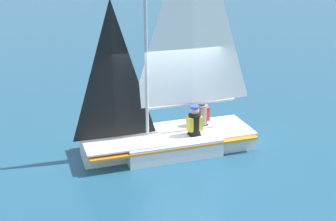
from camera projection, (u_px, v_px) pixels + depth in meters
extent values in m
plane|color=#235675|center=(168.00, 150.00, 11.53)|extent=(260.00, 260.00, 0.00)
cube|color=white|center=(168.00, 142.00, 11.45)|extent=(2.67, 2.23, 0.43)
cube|color=white|center=(103.00, 151.00, 10.98)|extent=(1.19, 1.13, 0.43)
cube|color=white|center=(228.00, 133.00, 11.93)|extent=(1.34, 1.57, 0.43)
cube|color=orange|center=(168.00, 136.00, 11.40)|extent=(4.36, 2.84, 0.05)
cube|color=silver|center=(122.00, 139.00, 11.04)|extent=(2.24, 1.97, 0.04)
cylinder|color=#B7B7BC|center=(146.00, 22.00, 10.27)|extent=(0.08, 0.08, 5.47)
cylinder|color=#B7B7BC|center=(192.00, 104.00, 11.31)|extent=(2.14, 0.81, 0.07)
pyramid|color=white|center=(194.00, 6.00, 10.49)|extent=(2.03, 0.76, 4.62)
pyramid|color=black|center=(113.00, 71.00, 10.40)|extent=(1.34, 0.51, 3.19)
cube|color=black|center=(247.00, 133.00, 12.11)|extent=(0.09, 0.05, 0.30)
cube|color=black|center=(194.00, 142.00, 11.39)|extent=(0.34, 0.32, 0.45)
cylinder|color=black|center=(194.00, 124.00, 11.23)|extent=(0.38, 0.38, 0.50)
cube|color=yellow|center=(194.00, 123.00, 11.22)|extent=(0.41, 0.36, 0.35)
sphere|color=tan|center=(195.00, 110.00, 11.10)|extent=(0.22, 0.22, 0.22)
cylinder|color=blue|center=(195.00, 107.00, 11.08)|extent=(0.27, 0.27, 0.06)
cube|color=black|center=(201.00, 132.00, 12.00)|extent=(0.34, 0.32, 0.45)
cylinder|color=gray|center=(202.00, 114.00, 11.84)|extent=(0.38, 0.38, 0.50)
cube|color=red|center=(202.00, 113.00, 11.83)|extent=(0.41, 0.36, 0.35)
sphere|color=#A87A56|center=(202.00, 101.00, 11.71)|extent=(0.22, 0.22, 0.22)
cylinder|color=black|center=(202.00, 98.00, 11.68)|extent=(0.27, 0.27, 0.06)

